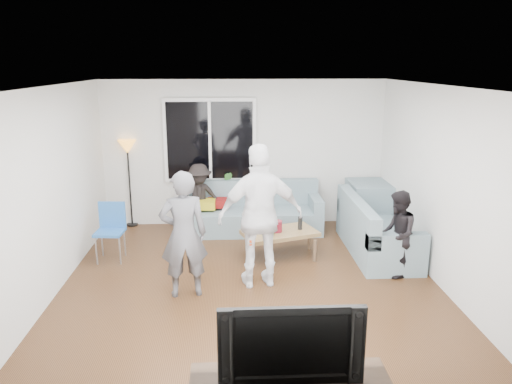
{
  "coord_description": "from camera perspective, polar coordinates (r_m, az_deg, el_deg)",
  "views": [
    {
      "loc": [
        -0.25,
        -5.95,
        2.88
      ],
      "look_at": [
        0.1,
        0.6,
        1.15
      ],
      "focal_mm": 34.59,
      "sensor_mm": 36.0,
      "label": 1
    }
  ],
  "objects": [
    {
      "name": "cushion_red",
      "position": [
        8.61,
        -4.41,
        -1.24
      ],
      "size": [
        0.36,
        0.3,
        0.13
      ],
      "primitive_type": "cube",
      "rotation": [
        0.0,
        0.0,
        0.01
      ],
      "color": "maroon",
      "rests_on": "sofa_back_section"
    },
    {
      "name": "player_right",
      "position": [
        6.37,
        0.52,
        -2.85
      ],
      "size": [
        1.17,
        0.62,
        1.9
      ],
      "primitive_type": "imported",
      "rotation": [
        0.0,
        0.0,
        3.29
      ],
      "color": "white",
      "rests_on": "floor"
    },
    {
      "name": "player_left",
      "position": [
        6.2,
        -8.38,
        -4.88
      ],
      "size": [
        0.65,
        0.48,
        1.62
      ],
      "primitive_type": "imported",
      "rotation": [
        0.0,
        0.0,
        3.3
      ],
      "color": "#525358",
      "rests_on": "floor"
    },
    {
      "name": "television",
      "position": [
        4.07,
        3.93,
        -16.52
      ],
      "size": [
        1.14,
        0.15,
        0.66
      ],
      "primitive_type": "imported",
      "color": "black",
      "rests_on": "tv_console"
    },
    {
      "name": "window_frame",
      "position": [
        8.75,
        -5.34,
        5.97
      ],
      "size": [
        1.62,
        0.06,
        1.47
      ],
      "primitive_type": "cube",
      "color": "white",
      "rests_on": "wall_back"
    },
    {
      "name": "spectator_back",
      "position": [
        8.57,
        -6.56,
        -0.72
      ],
      "size": [
        0.85,
        0.6,
        1.21
      ],
      "primitive_type": "imported",
      "rotation": [
        0.0,
        0.0,
        0.2
      ],
      "color": "black",
      "rests_on": "floor"
    },
    {
      "name": "sofa_corner",
      "position": [
        8.94,
        13.39,
        -1.58
      ],
      "size": [
        0.85,
        0.85,
        0.85
      ],
      "primitive_type": "cube",
      "color": "slate",
      "rests_on": "floor"
    },
    {
      "name": "bottle_a",
      "position": [
        7.56,
        0.06,
        -3.42
      ],
      "size": [
        0.07,
        0.07,
        0.24
      ],
      "primitive_type": "cylinder",
      "color": "orange",
      "rests_on": "coffee_table"
    },
    {
      "name": "window_glass",
      "position": [
        8.71,
        -5.35,
        5.93
      ],
      "size": [
        1.5,
        0.02,
        1.35
      ],
      "primitive_type": "cube",
      "color": "black",
      "rests_on": "window_frame"
    },
    {
      "name": "pitcher",
      "position": [
        7.45,
        2.39,
        -3.98
      ],
      "size": [
        0.17,
        0.17,
        0.17
      ],
      "primitive_type": "cylinder",
      "color": "maroon",
      "rests_on": "coffee_table"
    },
    {
      "name": "cushion_yellow",
      "position": [
        8.55,
        -5.99,
        -1.41
      ],
      "size": [
        0.38,
        0.32,
        0.14
      ],
      "primitive_type": "cube",
      "rotation": [
        0.0,
        0.0,
        -0.01
      ],
      "color": "gold",
      "rests_on": "sofa_back_section"
    },
    {
      "name": "wall_left",
      "position": [
        6.56,
        -23.2,
        -0.37
      ],
      "size": [
        0.04,
        5.5,
        2.6
      ],
      "primitive_type": "cube",
      "color": "silver",
      "rests_on": "ground"
    },
    {
      "name": "radiator",
      "position": [
        8.98,
        -5.16,
        -1.91
      ],
      "size": [
        1.3,
        0.12,
        0.62
      ],
      "primitive_type": "cube",
      "color": "silver",
      "rests_on": "floor"
    },
    {
      "name": "bottle_e",
      "position": [
        7.57,
        5.12,
        -3.6
      ],
      "size": [
        0.07,
        0.07,
        0.2
      ],
      "primitive_type": "cylinder",
      "color": "black",
      "rests_on": "coffee_table"
    },
    {
      "name": "wall_front",
      "position": [
        3.56,
        1.28,
        -11.57
      ],
      "size": [
        5.0,
        0.04,
        2.6
      ],
      "primitive_type": "cube",
      "color": "silver",
      "rests_on": "ground"
    },
    {
      "name": "potted_plant",
      "position": [
        8.82,
        -3.41,
        1.14
      ],
      "size": [
        0.21,
        0.18,
        0.37
      ],
      "primitive_type": "imported",
      "rotation": [
        0.0,
        0.0,
        -0.07
      ],
      "color": "#38702D",
      "rests_on": "radiator"
    },
    {
      "name": "window_mullion",
      "position": [
        8.7,
        -5.35,
        5.92
      ],
      "size": [
        0.05,
        0.03,
        1.35
      ],
      "primitive_type": "cube",
      "color": "white",
      "rests_on": "window_frame"
    },
    {
      "name": "ceiling",
      "position": [
        5.96,
        -0.67,
        12.28
      ],
      "size": [
        5.0,
        5.5,
        0.04
      ],
      "primitive_type": "cube",
      "color": "white",
      "rests_on": "ground"
    },
    {
      "name": "wall_right",
      "position": [
        6.75,
        21.27,
        0.21
      ],
      "size": [
        0.04,
        5.5,
        2.6
      ],
      "primitive_type": "cube",
      "color": "silver",
      "rests_on": "ground"
    },
    {
      "name": "side_chair",
      "position": [
        7.65,
        -16.55,
        -4.55
      ],
      "size": [
        0.43,
        0.43,
        0.86
      ],
      "primitive_type": null,
      "rotation": [
        0.0,
        0.0,
        -0.07
      ],
      "color": "#2A67B7",
      "rests_on": "floor"
    },
    {
      "name": "vase",
      "position": [
        8.85,
        -5.86,
        0.48
      ],
      "size": [
        0.17,
        0.17,
        0.17
      ],
      "primitive_type": "imported",
      "rotation": [
        0.0,
        0.0,
        -0.01
      ],
      "color": "silver",
      "rests_on": "radiator"
    },
    {
      "name": "sofa_back_section",
      "position": [
        8.59,
        -0.15,
        -1.84
      ],
      "size": [
        2.3,
        0.85,
        0.85
      ],
      "primitive_type": null,
      "color": "slate",
      "rests_on": "floor"
    },
    {
      "name": "wall_back",
      "position": [
        8.86,
        -1.39,
        4.5
      ],
      "size": [
        5.0,
        0.04,
        2.6
      ],
      "primitive_type": "cube",
      "color": "silver",
      "rests_on": "ground"
    },
    {
      "name": "floor",
      "position": [
        6.62,
        -0.6,
        -11.19
      ],
      "size": [
        5.0,
        5.5,
        0.04
      ],
      "primitive_type": "cube",
      "color": "#56351C",
      "rests_on": "ground"
    },
    {
      "name": "floor_lamp",
      "position": [
        9.08,
        -14.4,
        0.92
      ],
      "size": [
        0.32,
        0.32,
        1.56
      ],
      "primitive_type": null,
      "color": "orange",
      "rests_on": "floor"
    },
    {
      "name": "bottle_b",
      "position": [
        7.31,
        1.83,
        -4.01
      ],
      "size": [
        0.08,
        0.08,
        0.26
      ],
      "primitive_type": "cylinder",
      "color": "green",
      "rests_on": "coffee_table"
    },
    {
      "name": "spectator_right",
      "position": [
        7.02,
        16.03,
        -4.72
      ],
      "size": [
        0.6,
        0.69,
        1.21
      ],
      "primitive_type": "imported",
      "rotation": [
        0.0,
        0.0,
        -1.85
      ],
      "color": "black",
      "rests_on": "floor"
    },
    {
      "name": "sofa_right_section",
      "position": [
        7.88,
        13.88,
        -3.83
      ],
      "size": [
        2.0,
        0.85,
        0.85
      ],
      "primitive_type": null,
      "rotation": [
        0.0,
        0.0,
        1.57
      ],
      "color": "slate",
      "rests_on": "floor"
    },
    {
      "name": "coffee_table",
      "position": [
        7.57,
        2.76,
        -5.99
      ],
      "size": [
        1.24,
        0.92,
        0.4
      ],
      "primitive_type": "cube",
      "rotation": [
        0.0,
        0.0,
        0.33
      ],
      "color": "#9F824D",
      "rests_on": "floor"
    }
  ]
}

